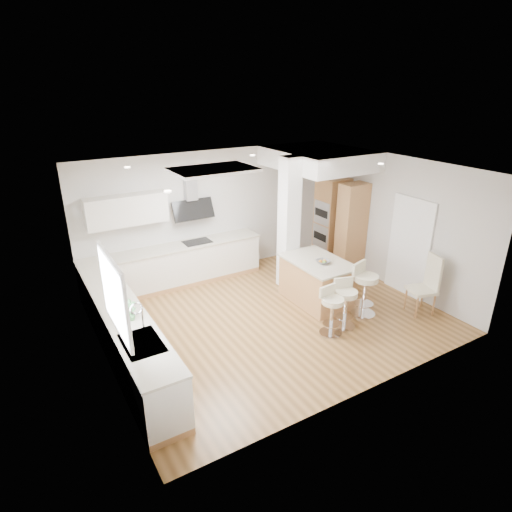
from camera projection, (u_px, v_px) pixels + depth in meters
ground at (270, 316)px, 8.17m from camera, size 6.00×6.00×0.00m
ceiling at (270, 316)px, 8.17m from camera, size 6.00×5.00×0.02m
wall_back at (211, 213)px, 9.62m from camera, size 6.00×0.04×2.80m
wall_left at (98, 286)px, 6.22m from camera, size 0.04×5.00×2.80m
wall_right at (390, 222)px, 9.06m from camera, size 0.04×5.00×2.80m
skylight at (214, 170)px, 7.22m from camera, size 4.10×2.10×0.06m
window_left at (113, 292)px, 5.41m from camera, size 0.06×1.28×1.07m
doorway_right at (409, 248)px, 8.72m from camera, size 0.05×1.00×2.10m
counter_left at (122, 329)px, 6.90m from camera, size 0.63×4.50×1.35m
counter_back at (180, 254)px, 9.24m from camera, size 3.62×0.63×2.50m
pillar at (289, 224)px, 8.89m from camera, size 0.35×0.35×2.80m
soffit at (318, 158)px, 9.29m from camera, size 1.78×2.20×0.40m
oven_column at (339, 224)px, 10.01m from camera, size 0.63×1.21×2.10m
peninsula at (317, 281)px, 8.56m from camera, size 0.98×1.47×0.96m
bar_stool_a at (331, 308)px, 7.42m from camera, size 0.44×0.44×0.89m
bar_stool_b at (345, 301)px, 7.64m from camera, size 0.51×0.51×0.92m
bar_stool_c at (364, 286)px, 8.02m from camera, size 0.58×0.58×1.04m
dining_chair at (427, 282)px, 8.09m from camera, size 0.57×0.57×1.18m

